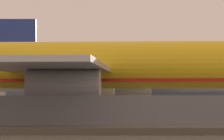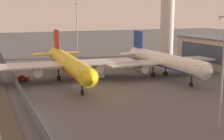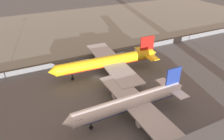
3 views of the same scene
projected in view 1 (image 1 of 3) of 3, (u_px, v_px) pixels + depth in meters
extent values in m
plane|color=#565659|center=(142.00, 122.00, 64.64)|extent=(500.00, 500.00, 0.00)
cube|color=#474238|center=(153.00, 130.00, 44.16)|extent=(320.00, 3.00, 0.50)
cube|color=slate|center=(150.00, 113.00, 48.70)|extent=(280.00, 0.08, 2.62)
cylinder|color=slate|center=(150.00, 113.00, 48.70)|extent=(0.10, 0.10, 2.62)
cylinder|color=yellow|center=(86.00, 65.00, 63.74)|extent=(44.11, 7.14, 4.59)
cube|color=red|center=(86.00, 78.00, 63.69)|extent=(37.48, 5.84, 0.83)
cube|color=#B7BABF|center=(77.00, 75.00, 74.37)|extent=(10.88, 21.61, 0.46)
cube|color=#B7BABF|center=(45.00, 66.00, 53.36)|extent=(10.88, 21.61, 0.46)
cylinder|color=#B7BABF|center=(86.00, 87.00, 72.54)|extent=(6.28, 2.88, 2.52)
cylinder|color=#B7BABF|center=(64.00, 84.00, 54.89)|extent=(6.28, 2.88, 2.52)
cylinder|color=black|center=(58.00, 102.00, 66.20)|extent=(0.37, 0.37, 2.68)
cylinder|color=black|center=(58.00, 115.00, 66.15)|extent=(1.53, 1.12, 1.48)
cylinder|color=black|center=(50.00, 102.00, 61.40)|extent=(0.37, 0.37, 2.68)
cylinder|color=black|center=(50.00, 117.00, 61.35)|extent=(1.53, 1.12, 1.48)
cylinder|color=white|center=(134.00, 76.00, 92.25)|extent=(38.08, 4.96, 4.39)
cube|color=navy|center=(134.00, 85.00, 92.20)|extent=(32.37, 3.99, 0.79)
cube|color=#B7BABF|center=(120.00, 82.00, 101.34)|extent=(8.64, 18.37, 0.44)
cube|color=#B7BABF|center=(122.00, 79.00, 83.10)|extent=(8.64, 18.37, 0.44)
cylinder|color=#B7BABF|center=(127.00, 91.00, 99.83)|extent=(5.36, 2.49, 2.42)
cylinder|color=#B7BABF|center=(131.00, 90.00, 84.51)|extent=(5.36, 2.49, 2.42)
cube|color=navy|center=(16.00, 45.00, 92.37)|extent=(5.71, 0.61, 7.47)
cube|color=white|center=(19.00, 75.00, 95.54)|extent=(3.90, 6.75, 0.35)
cube|color=white|center=(12.00, 73.00, 88.86)|extent=(3.90, 6.75, 0.35)
cylinder|color=black|center=(115.00, 101.00, 94.40)|extent=(0.35, 0.35, 2.57)
cylinder|color=black|center=(115.00, 110.00, 94.35)|extent=(1.43, 1.01, 1.41)
cylinder|color=black|center=(116.00, 101.00, 89.80)|extent=(0.35, 0.35, 2.57)
cylinder|color=black|center=(116.00, 111.00, 89.74)|extent=(1.43, 1.01, 1.41)
cylinder|color=black|center=(4.00, 124.00, 52.50)|extent=(0.44, 0.73, 0.70)
cube|color=white|center=(64.00, 108.00, 74.92)|extent=(5.60, 4.10, 2.07)
cube|color=#283847|center=(50.00, 104.00, 75.72)|extent=(1.88, 2.29, 0.83)
cube|color=orange|center=(64.00, 98.00, 74.97)|extent=(0.90, 1.16, 0.16)
cylinder|color=black|center=(47.00, 115.00, 74.75)|extent=(0.85, 0.55, 0.84)
cylinder|color=black|center=(56.00, 115.00, 76.42)|extent=(0.85, 0.55, 0.84)
cylinder|color=black|center=(72.00, 115.00, 73.35)|extent=(0.85, 0.55, 0.84)
cylinder|color=black|center=(80.00, 115.00, 75.03)|extent=(0.85, 0.55, 0.84)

